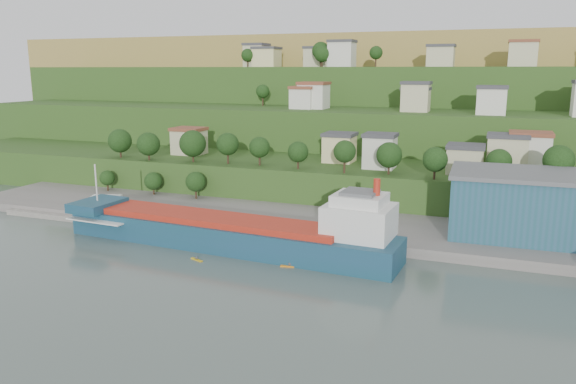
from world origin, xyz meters
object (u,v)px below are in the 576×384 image
at_px(kayak_orange, 290,266).
at_px(cargo_ship_near, 237,234).
at_px(caravan, 107,202).
at_px(warehouse, 532,204).

bearing_deg(kayak_orange, cargo_ship_near, 144.49).
height_order(cargo_ship_near, caravan, cargo_ship_near).
height_order(cargo_ship_near, warehouse, cargo_ship_near).
distance_m(warehouse, kayak_orange, 49.57).
bearing_deg(warehouse, cargo_ship_near, -159.27).
relative_size(cargo_ship_near, kayak_orange, 20.24).
bearing_deg(caravan, kayak_orange, -39.58).
bearing_deg(cargo_ship_near, kayak_orange, -21.55).
bearing_deg(kayak_orange, caravan, 149.80).
distance_m(cargo_ship_near, kayak_orange, 15.09).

